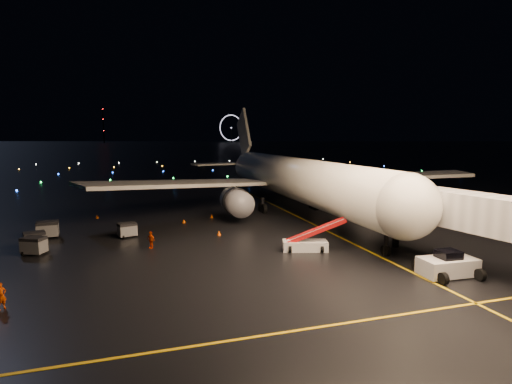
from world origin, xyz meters
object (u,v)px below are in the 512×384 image
(belt_loader, at_px, (305,235))
(crew_a, at_px, (1,296))
(crew_c, at_px, (151,240))
(baggage_cart_0, at_px, (127,230))
(baggage_cart_2, at_px, (48,230))
(baggage_cart_3, at_px, (35,240))
(airliner, at_px, (286,154))
(pushback_tug, at_px, (448,263))
(baggage_cart_1, at_px, (34,246))

(belt_loader, bearing_deg, crew_a, -148.04)
(crew_a, bearing_deg, belt_loader, -24.68)
(crew_c, relative_size, baggage_cart_0, 0.92)
(belt_loader, height_order, baggage_cart_2, belt_loader)
(crew_a, relative_size, crew_c, 1.03)
(baggage_cart_2, height_order, baggage_cart_3, baggage_cart_2)
(airliner, height_order, crew_a, airliner)
(pushback_tug, xyz_separation_m, baggage_cart_1, (-33.18, 16.27, -0.21))
(belt_loader, bearing_deg, pushback_tug, -34.84)
(crew_a, bearing_deg, baggage_cart_1, 53.66)
(baggage_cart_3, bearing_deg, baggage_cart_1, -97.76)
(airliner, distance_m, baggage_cart_3, 35.42)
(baggage_cart_0, distance_m, baggage_cart_3, 9.04)
(baggage_cart_1, bearing_deg, baggage_cart_2, 114.62)
(baggage_cart_2, bearing_deg, crew_c, -40.73)
(airliner, relative_size, belt_loader, 9.33)
(crew_c, height_order, baggage_cart_3, crew_c)
(belt_loader, bearing_deg, baggage_cart_3, 177.79)
(airliner, bearing_deg, pushback_tug, -87.32)
(belt_loader, height_order, baggage_cart_0, belt_loader)
(pushback_tug, distance_m, baggage_cart_0, 32.27)
(belt_loader, distance_m, baggage_cart_0, 19.89)
(belt_loader, xyz_separation_m, baggage_cart_1, (-25.18, 6.26, -0.70))
(belt_loader, relative_size, baggage_cart_1, 3.22)
(airliner, distance_m, crew_a, 42.61)
(baggage_cart_1, xyz_separation_m, baggage_cart_2, (-0.03, 6.64, 0.08))
(baggage_cart_2, bearing_deg, baggage_cart_3, -100.86)
(pushback_tug, bearing_deg, belt_loader, 131.01)
(belt_loader, bearing_deg, crew_c, 176.68)
(crew_c, distance_m, baggage_cart_0, 5.88)
(belt_loader, relative_size, crew_c, 3.70)
(airliner, bearing_deg, baggage_cart_2, -164.38)
(baggage_cart_3, bearing_deg, crew_c, -35.35)
(baggage_cart_3, bearing_deg, baggage_cart_0, -5.73)
(pushback_tug, xyz_separation_m, baggage_cart_3, (-33.62, 18.72, -0.23))
(crew_a, xyz_separation_m, baggage_cart_3, (-1.29, 15.41, -0.07))
(airliner, height_order, crew_c, airliner)
(airliner, height_order, belt_loader, airliner)
(baggage_cart_1, xyz_separation_m, baggage_cart_3, (-0.44, 2.45, -0.02))
(crew_a, relative_size, baggage_cart_1, 0.90)
(baggage_cart_1, bearing_deg, pushback_tug, -1.79)
(baggage_cart_3, bearing_deg, pushback_tug, -47.16)
(baggage_cart_1, bearing_deg, airliner, 50.68)
(belt_loader, bearing_deg, airliner, 90.33)
(airliner, distance_m, baggage_cart_2, 33.68)
(baggage_cart_0, distance_m, baggage_cart_2, 8.72)
(airliner, relative_size, baggage_cart_2, 27.46)
(crew_c, relative_size, baggage_cart_3, 0.89)
(crew_c, bearing_deg, airliner, 89.16)
(belt_loader, height_order, baggage_cart_3, belt_loader)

